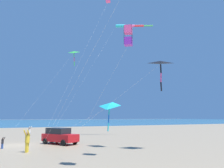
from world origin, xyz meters
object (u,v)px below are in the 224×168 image
(person_child_grey_jacket, at_px, (3,142))
(kite_box_red_high_left, at_px, (128,36))
(parked_car, at_px, (60,136))
(person_adult_flyer, at_px, (27,140))
(person_bystander_far, at_px, (29,132))
(kite_windsock_rainbow_low_near, at_px, (129,26))
(kite_delta_striped_overhead, at_px, (109,106))
(kite_delta_long_streamer_right, at_px, (160,63))
(kite_delta_blue_topmost, at_px, (74,52))
(cooler_box, at_px, (52,140))

(person_child_grey_jacket, distance_m, kite_box_red_high_left, 16.11)
(parked_car, xyz_separation_m, person_adult_flyer, (-4.79, 4.01, 0.13))
(person_bystander_far, bearing_deg, kite_windsock_rainbow_low_near, -102.23)
(kite_windsock_rainbow_low_near, height_order, kite_delta_striped_overhead, kite_windsock_rainbow_low_near)
(parked_car, relative_size, kite_delta_long_streamer_right, 0.45)
(person_bystander_far, relative_size, kite_delta_blue_topmost, 0.12)
(kite_delta_blue_topmost, bearing_deg, kite_delta_long_streamer_right, -173.42)
(person_child_grey_jacket, height_order, kite_delta_blue_topmost, kite_delta_blue_topmost)
(cooler_box, relative_size, kite_delta_long_streamer_right, 0.06)
(person_adult_flyer, bearing_deg, kite_delta_striped_overhead, -92.34)
(kite_delta_long_streamer_right, bearing_deg, kite_box_red_high_left, 113.94)
(kite_delta_long_streamer_right, height_order, kite_box_red_high_left, kite_box_red_high_left)
(person_child_grey_jacket, bearing_deg, kite_box_red_high_left, -140.72)
(kite_box_red_high_left, xyz_separation_m, kite_windsock_rainbow_low_near, (16.89, -10.15, 9.24))
(parked_car, xyz_separation_m, kite_delta_long_streamer_right, (-9.39, -7.49, 7.39))
(kite_delta_long_streamer_right, height_order, kite_delta_striped_overhead, kite_delta_long_streamer_right)
(person_bystander_far, height_order, kite_windsock_rainbow_low_near, kite_windsock_rainbow_low_near)
(parked_car, height_order, person_child_grey_jacket, parked_car)
(kite_box_red_high_left, xyz_separation_m, kite_delta_blue_topmost, (23.89, -2.45, 5.33))
(cooler_box, height_order, kite_delta_blue_topmost, kite_delta_blue_topmost)
(kite_box_red_high_left, bearing_deg, parked_car, 12.31)
(kite_delta_long_streamer_right, relative_size, kite_delta_striped_overhead, 1.00)
(kite_box_red_high_left, bearing_deg, person_child_grey_jacket, 39.28)
(cooler_box, relative_size, kite_box_red_high_left, 0.05)
(cooler_box, relative_size, person_bystander_far, 0.35)
(kite_delta_long_streamer_right, distance_m, kite_windsock_rainbow_low_near, 18.78)
(cooler_box, distance_m, person_bystander_far, 6.39)
(person_adult_flyer, xyz_separation_m, kite_box_red_high_left, (-6.81, -6.54, 8.50))
(cooler_box, bearing_deg, kite_delta_blue_topmost, -28.75)
(person_child_grey_jacket, distance_m, kite_delta_long_streamer_right, 17.51)
(person_child_grey_jacket, bearing_deg, person_bystander_far, -19.67)
(person_adult_flyer, height_order, kite_delta_long_streamer_right, kite_delta_long_streamer_right)
(parked_car, relative_size, person_child_grey_jacket, 4.00)
(parked_car, distance_m, kite_box_red_high_left, 14.68)
(person_adult_flyer, xyz_separation_m, kite_windsock_rainbow_low_near, (10.08, -16.69, 17.74))
(kite_delta_blue_topmost, bearing_deg, cooler_box, 151.25)
(person_child_grey_jacket, height_order, kite_delta_long_streamer_right, kite_delta_long_streamer_right)
(person_bystander_far, bearing_deg, kite_delta_long_streamer_right, -151.06)
(kite_box_red_high_left, xyz_separation_m, kite_delta_striped_overhead, (6.48, -1.41, -5.34))
(kite_delta_long_streamer_right, bearing_deg, kite_windsock_rainbow_low_near, -19.49)
(person_adult_flyer, bearing_deg, kite_box_red_high_left, -136.16)
(parked_car, relative_size, kite_windsock_rainbow_low_near, 0.24)
(cooler_box, height_order, kite_delta_long_streamer_right, kite_delta_long_streamer_right)
(cooler_box, distance_m, person_adult_flyer, 8.28)
(kite_delta_striped_overhead, bearing_deg, kite_windsock_rainbow_low_near, -40.04)
(kite_box_red_high_left, relative_size, kite_delta_blue_topmost, 0.81)
(person_adult_flyer, bearing_deg, kite_delta_blue_topmost, -27.76)
(kite_delta_long_streamer_right, bearing_deg, cooler_box, 33.15)
(kite_delta_striped_overhead, bearing_deg, kite_box_red_high_left, 167.73)
(person_bystander_far, height_order, kite_delta_striped_overhead, kite_delta_striped_overhead)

